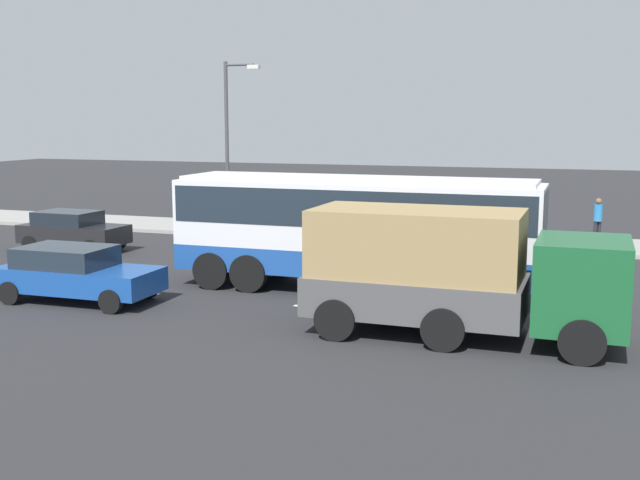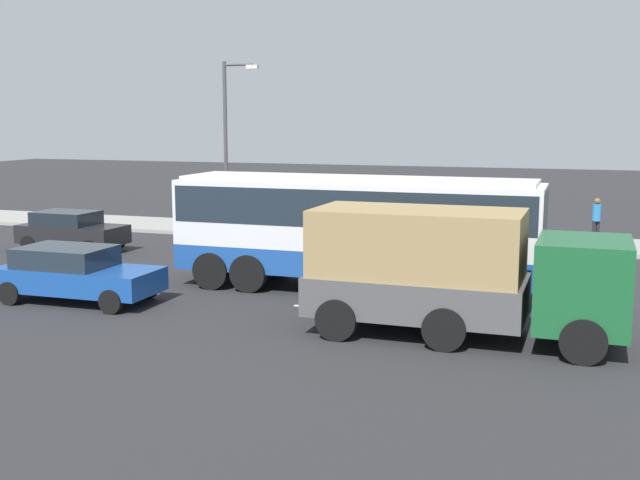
# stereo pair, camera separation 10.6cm
# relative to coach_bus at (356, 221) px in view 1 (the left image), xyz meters

# --- Properties ---
(ground_plane) EXTENTS (120.00, 120.00, 0.00)m
(ground_plane) POSITION_rel_coach_bus_xyz_m (0.31, 0.42, -2.06)
(ground_plane) COLOR #28282B
(sidewalk_curb) EXTENTS (80.00, 4.00, 0.15)m
(sidewalk_curb) POSITION_rel_coach_bus_xyz_m (0.31, 10.23, -1.98)
(sidewalk_curb) COLOR gray
(sidewalk_curb) RESTS_ON ground_plane
(lane_centreline) EXTENTS (33.66, 0.16, 0.01)m
(lane_centreline) POSITION_rel_coach_bus_xyz_m (-0.87, -2.30, -2.06)
(lane_centreline) COLOR white
(lane_centreline) RESTS_ON ground_plane
(coach_bus) EXTENTS (10.55, 2.71, 3.32)m
(coach_bus) POSITION_rel_coach_bus_xyz_m (0.00, 0.00, 0.00)
(coach_bus) COLOR #1E4C9E
(coach_bus) RESTS_ON ground_plane
(cargo_truck) EXTENTS (7.12, 2.69, 2.92)m
(cargo_truck) POSITION_rel_coach_bus_xyz_m (3.54, -3.94, -0.48)
(cargo_truck) COLOR #19592D
(cargo_truck) RESTS_ON ground_plane
(car_black_sedan) EXTENTS (4.07, 1.94, 1.52)m
(car_black_sedan) POSITION_rel_coach_bus_xyz_m (-12.12, 3.13, -1.26)
(car_black_sedan) COLOR black
(car_black_sedan) RESTS_ON ground_plane
(car_blue_saloon) EXTENTS (4.47, 2.04, 1.51)m
(car_blue_saloon) POSITION_rel_coach_bus_xyz_m (-6.89, -3.79, -1.26)
(car_blue_saloon) COLOR #194799
(car_blue_saloon) RESTS_ON ground_plane
(pedestrian_near_curb) EXTENTS (0.32, 0.32, 1.78)m
(pedestrian_near_curb) POSITION_rel_coach_bus_xyz_m (6.72, 10.57, -0.87)
(pedestrian_near_curb) COLOR black
(pedestrian_near_curb) RESTS_ON sidewalk_curb
(pedestrian_at_crossing) EXTENTS (0.32, 0.32, 1.78)m
(pedestrian_at_crossing) POSITION_rel_coach_bus_xyz_m (3.60, 9.28, -0.88)
(pedestrian_at_crossing) COLOR #38334C
(pedestrian_at_crossing) RESTS_ON sidewalk_curb
(street_lamp) EXTENTS (1.61, 0.24, 7.18)m
(street_lamp) POSITION_rel_coach_bus_xyz_m (-8.05, 8.53, 2.18)
(street_lamp) COLOR #47474C
(street_lamp) RESTS_ON sidewalk_curb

